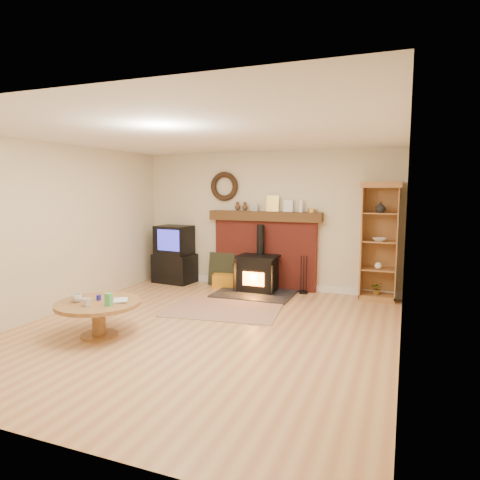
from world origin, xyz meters
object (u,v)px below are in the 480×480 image
at_px(wood_stove, 257,275).
at_px(coffee_table, 98,308).
at_px(curio_cabinet, 379,241).
at_px(tv_unit, 174,255).

xyz_separation_m(wood_stove, coffee_table, (-1.17, -2.97, 0.04)).
distance_m(curio_cabinet, coffee_table, 4.66).
relative_size(tv_unit, curio_cabinet, 0.57).
bearing_deg(coffee_table, tv_unit, 102.24).
xyz_separation_m(wood_stove, tv_unit, (-1.85, 0.20, 0.23)).
bearing_deg(coffee_table, curio_cabinet, 44.82).
relative_size(wood_stove, curio_cabinet, 0.69).
bearing_deg(tv_unit, wood_stove, -6.11).
bearing_deg(curio_cabinet, wood_stove, -172.27).
relative_size(curio_cabinet, coffee_table, 1.86).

